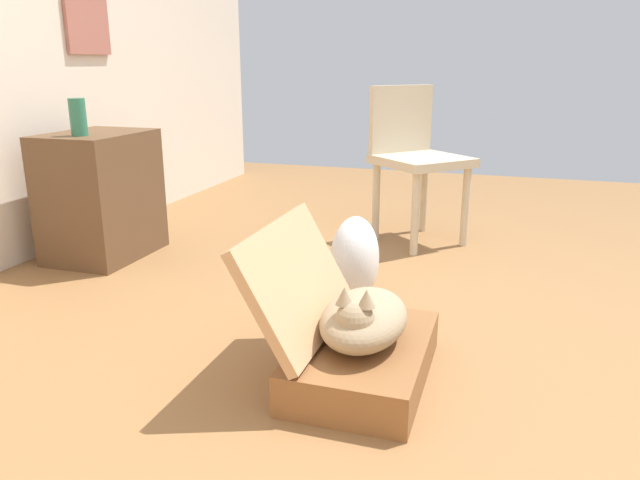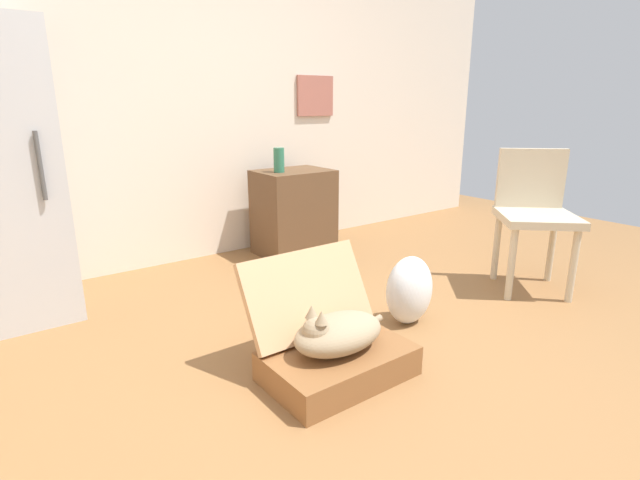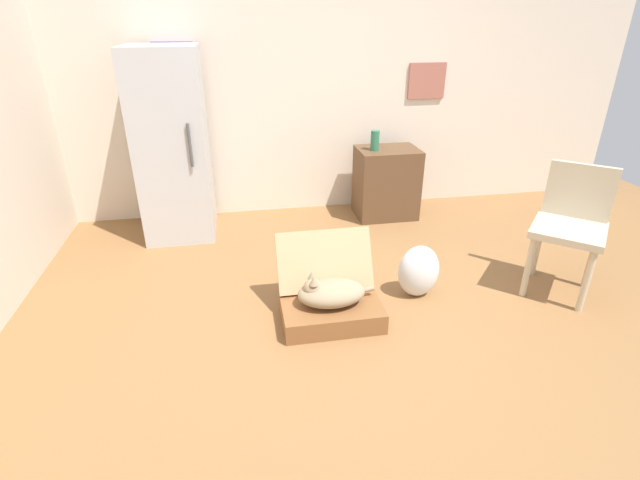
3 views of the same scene
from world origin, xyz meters
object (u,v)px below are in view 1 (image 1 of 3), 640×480
Objects in this scene: suitcase_base at (363,359)px; side_table at (101,196)px; cat at (363,319)px; chair at (415,154)px; plastic_bag_white at (355,259)px; vase_tall at (78,117)px.

suitcase_base is 0.95× the size of side_table.
cat is 0.57× the size of chair.
plastic_bag_white is 0.43× the size of chair.
vase_tall is at bearing -170.12° from side_table.
suitcase_base is 1.80m from chair.
plastic_bag_white is at bearing 16.85° from cat.
chair is at bearing -4.34° from plastic_bag_white.
side_table is 3.66× the size of vase_tall.
cat is 1.93m from side_table.
cat is at bearing -118.16° from side_table.
vase_tall reaches higher than side_table.
chair is (1.75, 0.13, 0.29)m from cat.
chair reaches higher than suitcase_base.
chair is at bearing -61.84° from side_table.
plastic_bag_white is at bearing 17.15° from suitcase_base.
vase_tall reaches higher than cat.
suitcase_base is at bearing -114.20° from vase_tall.
cat is at bearing -163.15° from plastic_bag_white.
vase_tall is at bearing 65.47° from cat.
chair reaches higher than vase_tall.
suitcase_base is 1.94m from side_table.
suitcase_base is 0.16m from cat.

